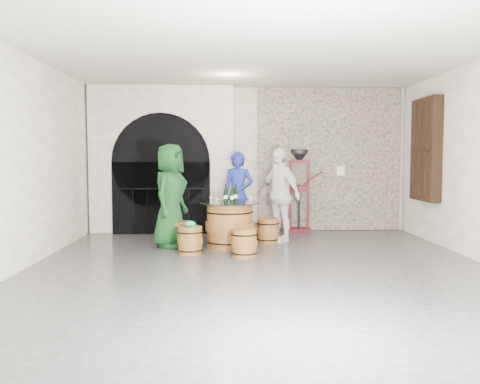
{
  "coord_description": "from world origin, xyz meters",
  "views": [
    {
      "loc": [
        -0.5,
        -7.41,
        1.67
      ],
      "look_at": [
        -0.26,
        1.38,
        1.05
      ],
      "focal_mm": 38.0,
      "sensor_mm": 36.0,
      "label": 1
    }
  ],
  "objects_px": {
    "person_blue": "(238,195)",
    "person_white": "(279,195)",
    "barrel_table": "(230,225)",
    "wine_bottle_center": "(232,196)",
    "corking_press": "(299,184)",
    "barrel_stool_far": "(236,228)",
    "barrel_stool_left": "(181,234)",
    "barrel_stool_right": "(268,231)",
    "side_barrel": "(240,220)",
    "person_green": "(170,196)",
    "barrel_stool_near_right": "(244,243)",
    "wine_bottle_left": "(226,195)",
    "wine_bottle_right": "(235,195)",
    "barrel_stool_near_left": "(190,240)"
  },
  "relations": [
    {
      "from": "barrel_stool_left",
      "to": "wine_bottle_right",
      "type": "distance_m",
      "value": 1.25
    },
    {
      "from": "person_green",
      "to": "side_barrel",
      "type": "distance_m",
      "value": 2.02
    },
    {
      "from": "corking_press",
      "to": "person_green",
      "type": "bearing_deg",
      "value": -138.87
    },
    {
      "from": "barrel_stool_near_right",
      "to": "wine_bottle_left",
      "type": "relative_size",
      "value": 1.46
    },
    {
      "from": "barrel_table",
      "to": "corking_press",
      "type": "relative_size",
      "value": 0.59
    },
    {
      "from": "person_blue",
      "to": "person_white",
      "type": "bearing_deg",
      "value": -11.64
    },
    {
      "from": "barrel_stool_left",
      "to": "barrel_stool_right",
      "type": "xyz_separation_m",
      "value": [
        1.65,
        0.44,
        0.0
      ]
    },
    {
      "from": "corking_press",
      "to": "wine_bottle_left",
      "type": "bearing_deg",
      "value": -124.01
    },
    {
      "from": "wine_bottle_left",
      "to": "wine_bottle_center",
      "type": "height_order",
      "value": "same"
    },
    {
      "from": "person_white",
      "to": "corking_press",
      "type": "xyz_separation_m",
      "value": [
        0.55,
        1.13,
        0.14
      ]
    },
    {
      "from": "person_blue",
      "to": "wine_bottle_center",
      "type": "xyz_separation_m",
      "value": [
        -0.14,
        -1.25,
        0.07
      ]
    },
    {
      "from": "person_white",
      "to": "wine_bottle_left",
      "type": "bearing_deg",
      "value": -93.81
    },
    {
      "from": "wine_bottle_right",
      "to": "barrel_stool_far",
      "type": "bearing_deg",
      "value": 87.45
    },
    {
      "from": "barrel_stool_near_left",
      "to": "person_green",
      "type": "relative_size",
      "value": 0.25
    },
    {
      "from": "barrel_stool_near_left",
      "to": "wine_bottle_right",
      "type": "height_order",
      "value": "wine_bottle_right"
    },
    {
      "from": "barrel_stool_left",
      "to": "wine_bottle_left",
      "type": "distance_m",
      "value": 1.11
    },
    {
      "from": "barrel_stool_far",
      "to": "side_barrel",
      "type": "height_order",
      "value": "side_barrel"
    },
    {
      "from": "barrel_stool_left",
      "to": "barrel_stool_right",
      "type": "height_order",
      "value": "same"
    },
    {
      "from": "barrel_stool_left",
      "to": "barrel_stool_right",
      "type": "distance_m",
      "value": 1.71
    },
    {
      "from": "barrel_stool_far",
      "to": "barrel_stool_right",
      "type": "height_order",
      "value": "same"
    },
    {
      "from": "barrel_stool_left",
      "to": "person_white",
      "type": "xyz_separation_m",
      "value": [
        1.88,
        0.6,
        0.68
      ]
    },
    {
      "from": "barrel_stool_near_left",
      "to": "wine_bottle_left",
      "type": "distance_m",
      "value": 1.13
    },
    {
      "from": "barrel_table",
      "to": "barrel_stool_near_right",
      "type": "relative_size",
      "value": 2.28
    },
    {
      "from": "person_green",
      "to": "side_barrel",
      "type": "height_order",
      "value": "person_green"
    },
    {
      "from": "barrel_table",
      "to": "corking_press",
      "type": "xyz_separation_m",
      "value": [
        1.53,
        1.8,
        0.65
      ]
    },
    {
      "from": "barrel_stool_near_right",
      "to": "wine_bottle_right",
      "type": "bearing_deg",
      "value": 97.19
    },
    {
      "from": "barrel_stool_left",
      "to": "barrel_stool_far",
      "type": "distance_m",
      "value": 1.33
    },
    {
      "from": "barrel_table",
      "to": "person_white",
      "type": "xyz_separation_m",
      "value": [
        0.98,
        0.66,
        0.51
      ]
    },
    {
      "from": "barrel_table",
      "to": "wine_bottle_center",
      "type": "distance_m",
      "value": 0.56
    },
    {
      "from": "person_blue",
      "to": "side_barrel",
      "type": "xyz_separation_m",
      "value": [
        0.06,
        0.34,
        -0.57
      ]
    },
    {
      "from": "person_blue",
      "to": "wine_bottle_center",
      "type": "bearing_deg",
      "value": -77.81
    },
    {
      "from": "barrel_stool_far",
      "to": "person_blue",
      "type": "distance_m",
      "value": 0.69
    },
    {
      "from": "barrel_stool_right",
      "to": "wine_bottle_right",
      "type": "distance_m",
      "value": 1.03
    },
    {
      "from": "barrel_stool_far",
      "to": "corking_press",
      "type": "xyz_separation_m",
      "value": [
        1.39,
        0.91,
        0.82
      ]
    },
    {
      "from": "person_white",
      "to": "person_green",
      "type": "bearing_deg",
      "value": -109.88
    },
    {
      "from": "wine_bottle_center",
      "to": "person_blue",
      "type": "bearing_deg",
      "value": 83.72
    },
    {
      "from": "barrel_stool_near_left",
      "to": "side_barrel",
      "type": "xyz_separation_m",
      "value": [
        0.92,
        2.06,
        0.08
      ]
    },
    {
      "from": "barrel_stool_left",
      "to": "person_white",
      "type": "height_order",
      "value": "person_white"
    },
    {
      "from": "barrel_stool_near_left",
      "to": "barrel_stool_far",
      "type": "bearing_deg",
      "value": 61.02
    },
    {
      "from": "barrel_stool_left",
      "to": "barrel_stool_near_left",
      "type": "xyz_separation_m",
      "value": [
        0.22,
        -0.66,
        0.0
      ]
    },
    {
      "from": "wine_bottle_left",
      "to": "barrel_stool_near_left",
      "type": "bearing_deg",
      "value": -135.2
    },
    {
      "from": "barrel_stool_far",
      "to": "corking_press",
      "type": "distance_m",
      "value": 1.85
    },
    {
      "from": "barrel_stool_right",
      "to": "barrel_table",
      "type": "bearing_deg",
      "value": -145.76
    },
    {
      "from": "person_blue",
      "to": "barrel_table",
      "type": "bearing_deg",
      "value": -80.47
    },
    {
      "from": "person_green",
      "to": "side_barrel",
      "type": "xyz_separation_m",
      "value": [
        1.33,
        1.39,
        -0.63
      ]
    },
    {
      "from": "barrel_stool_near_right",
      "to": "person_green",
      "type": "bearing_deg",
      "value": 144.3
    },
    {
      "from": "person_white",
      "to": "wine_bottle_right",
      "type": "xyz_separation_m",
      "value": [
        -0.87,
        -0.51,
        0.04
      ]
    },
    {
      "from": "barrel_stool_left",
      "to": "wine_bottle_left",
      "type": "bearing_deg",
      "value": -3.61
    },
    {
      "from": "person_green",
      "to": "wine_bottle_left",
      "type": "height_order",
      "value": "person_green"
    },
    {
      "from": "barrel_stool_right",
      "to": "person_blue",
      "type": "distance_m",
      "value": 1.06
    }
  ]
}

